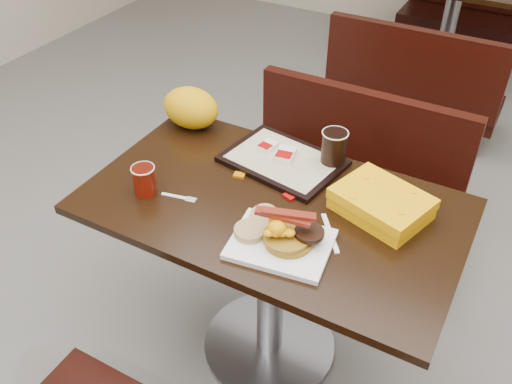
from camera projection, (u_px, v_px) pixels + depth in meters
The scene contains 24 objects.
floor at pixel (269, 346), 2.24m from camera, with size 6.00×7.00×0.01m, color slate.
table_near at pixel (271, 283), 2.00m from camera, with size 1.20×0.70×0.75m, color black, non-canonical shape.
bench_near_n at pixel (343, 183), 2.49m from camera, with size 1.00×0.46×0.72m, color black, non-canonical shape.
table_far at pixel (447, 34), 3.79m from camera, with size 1.20×0.70×0.75m, color black, non-canonical shape.
bench_far_s at pixel (418, 77), 3.32m from camera, with size 1.00×0.46×0.72m, color black, non-canonical shape.
bench_far_n at pixel (469, 4), 4.28m from camera, with size 1.00×0.46×0.72m, color black, non-canonical shape.
platter at pixel (281, 244), 1.61m from camera, with size 0.29×0.22×0.02m, color white.
pancake_stack at pixel (289, 239), 1.59m from camera, with size 0.14×0.14×0.03m, color #9B6C19.
sausage_patty at pixel (309, 233), 1.58m from camera, with size 0.09×0.09×0.01m, color black.
scrambled_eggs at pixel (277, 229), 1.57m from camera, with size 0.10×0.08×0.05m, color #FF9E05.
bacon_strips at pixel (283, 216), 1.56m from camera, with size 0.16×0.07×0.01m, color #460A05, non-canonical shape.
muffin_bottom at pixel (250, 231), 1.63m from camera, with size 0.09×0.09×0.02m, color tan.
muffin_top at pixel (264, 218), 1.65m from camera, with size 0.09×0.09×0.02m, color tan.
coffee_cup_near at pixel (144, 180), 1.78m from camera, with size 0.07×0.07×0.10m, color #911205.
fork at pixel (174, 196), 1.80m from camera, with size 0.12×0.02×0.00m, color white, non-canonical shape.
knife at pixel (330, 233), 1.66m from camera, with size 0.17×0.01×0.00m, color white.
condiment_syrup at pixel (239, 175), 1.88m from camera, with size 0.04×0.03×0.01m, color #AF5E07.
condiment_ketchup at pixel (289, 196), 1.79m from camera, with size 0.04×0.03×0.01m, color #8C0504.
tray at pixel (283, 161), 1.94m from camera, with size 0.39×0.28×0.02m, color black.
hashbrown_sleeve_left at pixel (267, 146), 1.98m from camera, with size 0.05×0.07×0.02m, color silver.
hashbrown_sleeve_right at pixel (285, 155), 1.93m from camera, with size 0.06×0.08×0.02m, color silver.
coffee_cup_far at pixel (334, 147), 1.88m from camera, with size 0.08×0.08×0.12m, color black.
clamshell at pixel (381, 204), 1.71m from camera, with size 0.27×0.21×0.07m, color #EE9F03.
paper_bag at pixel (191, 108), 2.09m from camera, with size 0.22×0.16×0.15m, color #CF9E06.
Camera 1 is at (0.61, -1.23, 1.87)m, focal length 38.97 mm.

